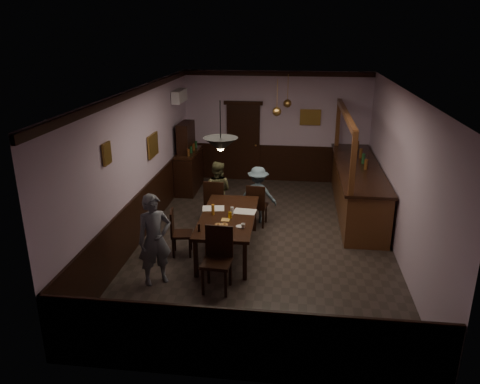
% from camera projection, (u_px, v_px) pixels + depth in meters
% --- Properties ---
extents(room, '(5.01, 8.01, 3.01)m').
position_uv_depth(room, '(266.00, 169.00, 8.95)').
color(room, '#2D2621').
rests_on(room, ground).
extents(dining_table, '(1.03, 2.21, 0.75)m').
position_uv_depth(dining_table, '(228.00, 218.00, 8.76)').
color(dining_table, black).
rests_on(dining_table, ground).
extents(chair_far_left, '(0.46, 0.46, 1.01)m').
position_uv_depth(chair_far_left, '(215.00, 201.00, 10.04)').
color(chair_far_left, black).
rests_on(chair_far_left, ground).
extents(chair_far_right, '(0.46, 0.46, 0.94)m').
position_uv_depth(chair_far_right, '(256.00, 204.00, 9.96)').
color(chair_far_right, black).
rests_on(chair_far_right, ground).
extents(chair_near, '(0.48, 0.48, 1.06)m').
position_uv_depth(chair_near, '(218.00, 256.00, 7.56)').
color(chair_near, black).
rests_on(chair_near, ground).
extents(chair_side, '(0.44, 0.44, 0.88)m').
position_uv_depth(chair_side, '(178.00, 231.00, 8.72)').
color(chair_side, black).
rests_on(chair_side, ground).
extents(person_standing, '(0.68, 0.63, 1.56)m').
position_uv_depth(person_standing, '(155.00, 240.00, 7.66)').
color(person_standing, slate).
rests_on(person_standing, ground).
extents(person_seated_left, '(0.72, 0.59, 1.34)m').
position_uv_depth(person_seated_left, '(217.00, 191.00, 10.26)').
color(person_seated_left, brown).
rests_on(person_seated_left, ground).
extents(person_seated_right, '(0.84, 0.53, 1.25)m').
position_uv_depth(person_seated_right, '(258.00, 195.00, 10.19)').
color(person_seated_right, slate).
rests_on(person_seated_right, ground).
extents(newspaper_left, '(0.46, 0.36, 0.01)m').
position_uv_depth(newspaper_left, '(213.00, 208.00, 9.06)').
color(newspaper_left, silver).
rests_on(newspaper_left, dining_table).
extents(newspaper_right, '(0.45, 0.34, 0.01)m').
position_uv_depth(newspaper_right, '(245.00, 212.00, 8.90)').
color(newspaper_right, silver).
rests_on(newspaper_right, dining_table).
extents(napkin, '(0.15, 0.15, 0.00)m').
position_uv_depth(napkin, '(226.00, 220.00, 8.53)').
color(napkin, '#DBA950').
rests_on(napkin, dining_table).
extents(saucer, '(0.15, 0.15, 0.01)m').
position_uv_depth(saucer, '(240.00, 226.00, 8.23)').
color(saucer, white).
rests_on(saucer, dining_table).
extents(coffee_cup, '(0.08, 0.08, 0.07)m').
position_uv_depth(coffee_cup, '(243.00, 226.00, 8.16)').
color(coffee_cup, white).
rests_on(coffee_cup, saucer).
extents(pastry_plate, '(0.22, 0.22, 0.01)m').
position_uv_depth(pastry_plate, '(222.00, 226.00, 8.24)').
color(pastry_plate, white).
rests_on(pastry_plate, dining_table).
extents(pastry_ring_a, '(0.13, 0.13, 0.04)m').
position_uv_depth(pastry_ring_a, '(218.00, 225.00, 8.22)').
color(pastry_ring_a, '#C68C47').
rests_on(pastry_ring_a, pastry_plate).
extents(pastry_ring_b, '(0.13, 0.13, 0.04)m').
position_uv_depth(pastry_ring_b, '(225.00, 225.00, 8.23)').
color(pastry_ring_b, '#C68C47').
rests_on(pastry_ring_b, pastry_plate).
extents(soda_can, '(0.07, 0.07, 0.12)m').
position_uv_depth(soda_can, '(230.00, 215.00, 8.58)').
color(soda_can, '#ECAA13').
rests_on(soda_can, dining_table).
extents(beer_glass, '(0.06, 0.06, 0.20)m').
position_uv_depth(beer_glass, '(213.00, 210.00, 8.73)').
color(beer_glass, '#BF721E').
rests_on(beer_glass, dining_table).
extents(water_glass, '(0.06, 0.06, 0.15)m').
position_uv_depth(water_glass, '(232.00, 211.00, 8.75)').
color(water_glass, silver).
rests_on(water_glass, dining_table).
extents(pepper_mill, '(0.04, 0.04, 0.14)m').
position_uv_depth(pepper_mill, '(199.00, 228.00, 8.02)').
color(pepper_mill, black).
rests_on(pepper_mill, dining_table).
extents(sideboard, '(0.48, 1.35, 1.79)m').
position_uv_depth(sideboard, '(188.00, 164.00, 12.15)').
color(sideboard, black).
rests_on(sideboard, ground).
extents(bar_counter, '(0.96, 4.15, 2.33)m').
position_uv_depth(bar_counter, '(357.00, 187.00, 10.75)').
color(bar_counter, '#532916').
rests_on(bar_counter, ground).
extents(door_back, '(0.90, 0.06, 2.10)m').
position_uv_depth(door_back, '(243.00, 143.00, 12.90)').
color(door_back, black).
rests_on(door_back, ground).
extents(ac_unit, '(0.20, 0.85, 0.30)m').
position_uv_depth(ac_unit, '(179.00, 96.00, 11.62)').
color(ac_unit, white).
rests_on(ac_unit, ground).
extents(picture_left_small, '(0.04, 0.28, 0.36)m').
position_uv_depth(picture_left_small, '(107.00, 154.00, 7.52)').
color(picture_left_small, olive).
rests_on(picture_left_small, ground).
extents(picture_left_large, '(0.04, 0.62, 0.48)m').
position_uv_depth(picture_left_large, '(153.00, 145.00, 9.92)').
color(picture_left_large, olive).
rests_on(picture_left_large, ground).
extents(picture_back, '(0.55, 0.04, 0.42)m').
position_uv_depth(picture_back, '(310.00, 117.00, 12.45)').
color(picture_back, olive).
rests_on(picture_back, ground).
extents(pendant_iron, '(0.56, 0.56, 0.81)m').
position_uv_depth(pendant_iron, '(221.00, 144.00, 7.47)').
color(pendant_iron, black).
rests_on(pendant_iron, ground).
extents(pendant_brass_mid, '(0.20, 0.20, 0.81)m').
position_uv_depth(pendant_brass_mid, '(277.00, 112.00, 10.37)').
color(pendant_brass_mid, '#BF8C3F').
rests_on(pendant_brass_mid, ground).
extents(pendant_brass_far, '(0.20, 0.20, 0.81)m').
position_uv_depth(pendant_brass_far, '(287.00, 103.00, 11.47)').
color(pendant_brass_far, '#BF8C3F').
rests_on(pendant_brass_far, ground).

